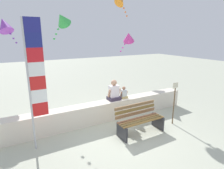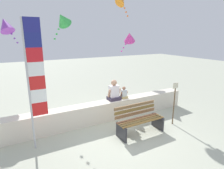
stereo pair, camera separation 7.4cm
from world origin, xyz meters
name	(u,v)px [view 2 (the right image)]	position (x,y,z in m)	size (l,w,h in m)	color
ground_plane	(121,134)	(0.00, 0.00, 0.00)	(40.00, 40.00, 0.00)	#ADB19C
seawall_ledge	(104,111)	(0.00, 1.14, 0.34)	(6.89, 0.47, 0.69)	beige
park_bench	(139,120)	(0.55, -0.20, 0.41)	(1.53, 0.63, 0.88)	olive
person_adult	(114,92)	(0.42, 1.18, 0.98)	(0.49, 0.36, 0.75)	#352D42
person_child	(124,94)	(0.85, 1.18, 0.86)	(0.29, 0.22, 0.45)	tan
flag_banner	(34,76)	(-2.29, 0.45, 1.99)	(0.43, 0.05, 3.39)	#B7B7BC
kite_green	(63,19)	(-0.85, 2.88, 3.56)	(0.85, 0.85, 1.11)	green
kite_purple	(5,25)	(-2.74, 4.53, 3.39)	(0.82, 0.93, 1.15)	purple
kite_orange	(122,1)	(2.20, 3.65, 4.56)	(0.73, 0.74, 1.07)	orange
kite_magenta	(129,37)	(2.77, 3.79, 2.89)	(0.91, 0.94, 1.12)	#DB3D9E
sign_post	(174,100)	(1.93, -0.27, 0.86)	(0.24, 0.04, 1.47)	brown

